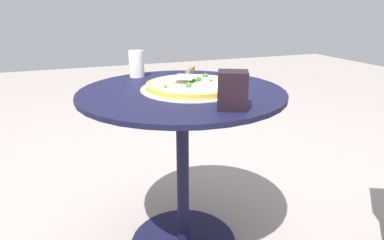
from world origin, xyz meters
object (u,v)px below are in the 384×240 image
pizza_server (188,73)px  drinking_cup (136,64)px  napkin_dispenser (233,90)px  pizza_on_tray (192,86)px  patio_table (182,140)px

pizza_server → drinking_cup: bearing=33.1°
pizza_server → napkin_dispenser: 0.36m
pizza_on_tray → pizza_server: 0.08m
patio_table → drinking_cup: 0.43m
napkin_dispenser → patio_table: bearing=129.4°
pizza_on_tray → pizza_server: bearing=-4.8°
pizza_on_tray → napkin_dispenser: (-0.29, -0.03, 0.05)m
drinking_cup → napkin_dispenser: 0.63m
patio_table → drinking_cup: drinking_cup is taller
pizza_on_tray → drinking_cup: (0.32, 0.16, 0.05)m
drinking_cup → pizza_on_tray: bearing=-153.6°
pizza_server → napkin_dispenser: (-0.36, -0.02, 0.01)m
drinking_cup → pizza_server: bearing=-146.9°
pizza_on_tray → napkin_dispenser: bearing=-174.3°
patio_table → pizza_on_tray: 0.24m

